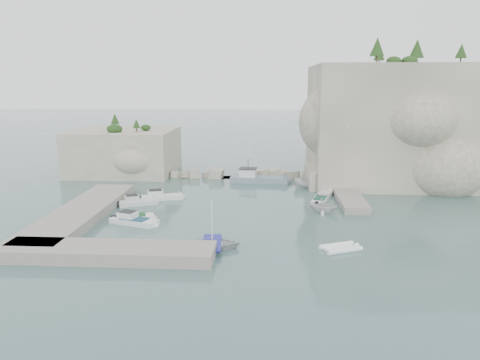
# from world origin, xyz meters

# --- Properties ---
(ground) EXTENTS (400.00, 400.00, 0.00)m
(ground) POSITION_xyz_m (0.00, 0.00, 0.00)
(ground) COLOR #456763
(ground) RESTS_ON ground
(cliff_east) EXTENTS (26.00, 22.00, 17.00)m
(cliff_east) POSITION_xyz_m (23.00, 23.00, 8.50)
(cliff_east) COLOR beige
(cliff_east) RESTS_ON ground
(cliff_terrace) EXTENTS (8.00, 10.00, 2.50)m
(cliff_terrace) POSITION_xyz_m (13.00, 18.00, 1.25)
(cliff_terrace) COLOR beige
(cliff_terrace) RESTS_ON ground
(outcrop_west) EXTENTS (16.00, 14.00, 7.00)m
(outcrop_west) POSITION_xyz_m (-20.00, 25.00, 3.50)
(outcrop_west) COLOR beige
(outcrop_west) RESTS_ON ground
(quay_west) EXTENTS (5.00, 24.00, 1.10)m
(quay_west) POSITION_xyz_m (-17.00, -1.00, 0.55)
(quay_west) COLOR #9E9689
(quay_west) RESTS_ON ground
(quay_south) EXTENTS (18.00, 4.00, 1.10)m
(quay_south) POSITION_xyz_m (-10.00, -12.50, 0.55)
(quay_south) COLOR #9E9689
(quay_south) RESTS_ON ground
(ledge_east) EXTENTS (3.00, 16.00, 0.80)m
(ledge_east) POSITION_xyz_m (13.50, 10.00, 0.40)
(ledge_east) COLOR #9E9689
(ledge_east) RESTS_ON ground
(breakwater) EXTENTS (28.00, 3.00, 1.40)m
(breakwater) POSITION_xyz_m (-1.00, 22.00, 0.70)
(breakwater) COLOR beige
(breakwater) RESTS_ON ground
(motorboat_a) EXTENTS (6.00, 3.48, 1.40)m
(motorboat_a) POSITION_xyz_m (-10.02, 7.64, 0.00)
(motorboat_a) COLOR white
(motorboat_a) RESTS_ON ground
(motorboat_b) EXTENTS (5.27, 3.70, 1.40)m
(motorboat_b) POSITION_xyz_m (-12.34, 4.89, 0.00)
(motorboat_b) COLOR silver
(motorboat_b) RESTS_ON ground
(motorboat_d) EXTENTS (5.98, 3.51, 1.40)m
(motorboat_d) POSITION_xyz_m (-10.57, -2.81, 0.00)
(motorboat_d) COLOR white
(motorboat_d) RESTS_ON ground
(motorboat_c) EXTENTS (4.48, 2.76, 0.70)m
(motorboat_c) POSITION_xyz_m (-10.82, -1.45, 0.00)
(motorboat_c) COLOR white
(motorboat_c) RESTS_ON ground
(rowboat) EXTENTS (5.34, 4.01, 1.05)m
(rowboat) POSITION_xyz_m (-1.54, -9.50, 0.00)
(rowboat) COLOR silver
(rowboat) RESTS_ON ground
(inflatable_dinghy) EXTENTS (4.15, 3.15, 0.44)m
(inflatable_dinghy) POSITION_xyz_m (9.90, -9.23, 0.00)
(inflatable_dinghy) COLOR white
(inflatable_dinghy) RESTS_ON ground
(tender_east_a) EXTENTS (4.15, 3.81, 1.83)m
(tender_east_a) POSITION_xyz_m (9.67, 2.90, 0.00)
(tender_east_a) COLOR silver
(tender_east_a) RESTS_ON ground
(tender_east_b) EXTENTS (2.71, 4.68, 0.70)m
(tender_east_b) POSITION_xyz_m (9.80, 7.30, 0.00)
(tender_east_b) COLOR white
(tender_east_b) RESTS_ON ground
(tender_east_c) EXTENTS (3.14, 5.03, 0.70)m
(tender_east_c) POSITION_xyz_m (10.75, 10.45, 0.00)
(tender_east_c) COLOR silver
(tender_east_c) RESTS_ON ground
(tender_east_d) EXTENTS (4.63, 3.03, 1.68)m
(tender_east_d) POSITION_xyz_m (9.08, 15.28, 0.00)
(tender_east_d) COLOR silver
(tender_east_d) RESTS_ON ground
(work_boat) EXTENTS (9.45, 3.48, 2.20)m
(work_boat) POSITION_xyz_m (2.08, 18.74, 0.00)
(work_boat) COLOR slate
(work_boat) RESTS_ON ground
(rowboat_mast) EXTENTS (0.10, 0.10, 4.20)m
(rowboat_mast) POSITION_xyz_m (-1.54, -9.50, 2.62)
(rowboat_mast) COLOR white
(rowboat_mast) RESTS_ON rowboat
(vegetation) EXTENTS (53.48, 13.88, 13.40)m
(vegetation) POSITION_xyz_m (17.83, 24.40, 17.93)
(vegetation) COLOR #1E4219
(vegetation) RESTS_ON ground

